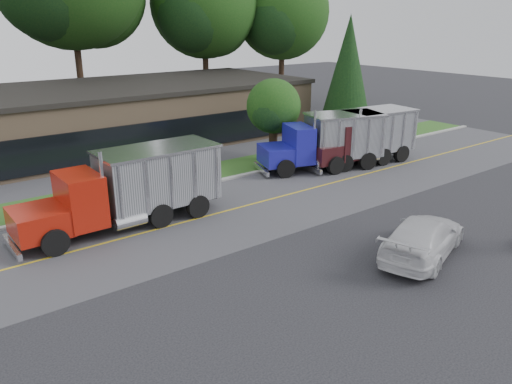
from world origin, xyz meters
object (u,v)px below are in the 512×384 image
at_px(dump_truck_red, 133,186).
at_px(rally_car, 423,237).
at_px(dump_truck_blue, 328,140).
at_px(dump_truck_maroon, 365,135).

xyz_separation_m(dump_truck_red, rally_car, (7.66, -9.92, -1.02)).
xyz_separation_m(dump_truck_blue, rally_car, (-5.76, -11.08, -1.01)).
distance_m(dump_truck_maroon, rally_car, 13.59).
bearing_deg(rally_car, dump_truck_blue, -45.89).
bearing_deg(dump_truck_maroon, dump_truck_blue, -4.41).
distance_m(dump_truck_red, dump_truck_maroon, 16.20).
relative_size(dump_truck_red, rally_car, 1.73).
relative_size(dump_truck_red, dump_truck_maroon, 1.18).
distance_m(dump_truck_red, dump_truck_blue, 13.46).
distance_m(dump_truck_red, rally_car, 12.57).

